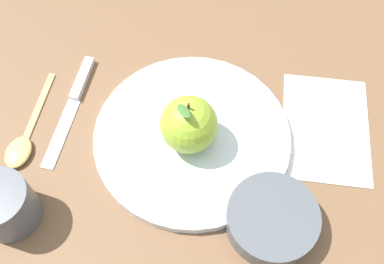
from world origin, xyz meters
TOP-DOWN VIEW (x-y plane):
  - ground_plane at (0.00, 0.00)m, footprint 2.40×2.40m
  - dinner_plate at (0.01, 0.03)m, footprint 0.27×0.27m
  - apple at (0.02, 0.03)m, footprint 0.07×0.07m
  - side_bowl at (0.06, 0.17)m, footprint 0.11×0.11m
  - cup at (0.22, -0.11)m, footprint 0.07×0.07m
  - knife at (0.05, -0.15)m, footprint 0.18×0.08m
  - spoon at (0.14, -0.17)m, footprint 0.16×0.08m
  - linen_napkin at (-0.11, 0.17)m, footprint 0.21×0.18m

SIDE VIEW (x-z plane):
  - ground_plane at x=0.00m, z-range 0.00..0.00m
  - linen_napkin at x=-0.11m, z-range 0.00..0.00m
  - knife at x=0.05m, z-range 0.00..0.01m
  - spoon at x=0.14m, z-range 0.00..0.01m
  - dinner_plate at x=0.01m, z-range 0.00..0.02m
  - side_bowl at x=0.06m, z-range 0.00..0.04m
  - cup at x=0.22m, z-range 0.00..0.07m
  - apple at x=0.02m, z-range 0.01..0.09m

